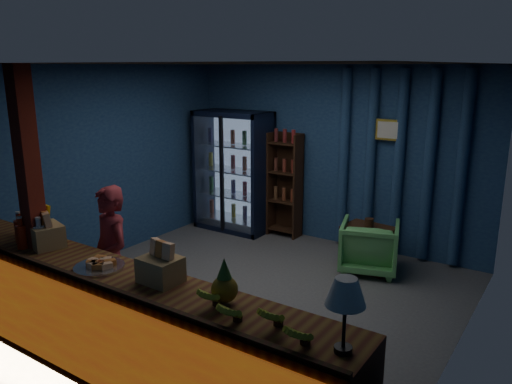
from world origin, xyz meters
TOP-DOWN VIEW (x-y plane):
  - ground at (0.00, 0.00)m, footprint 4.60×4.60m
  - room_walls at (0.00, 0.00)m, footprint 4.60×4.60m
  - counter at (0.00, -1.91)m, footprint 4.40×0.57m
  - support_post at (-1.05, -1.90)m, footprint 0.16×0.16m
  - beverage_cooler at (-1.55, 1.92)m, footprint 1.20×0.62m
  - bottle_shelf at (-0.70, 2.06)m, footprint 0.50×0.28m
  - curtain_folds at (1.00, 2.14)m, footprint 1.74×0.14m
  - framed_picture at (0.85, 2.10)m, footprint 0.36×0.04m
  - shopkeeper at (-0.63, -1.40)m, footprint 0.62×0.49m
  - green_chair at (0.93, 1.42)m, footprint 0.89×0.90m
  - side_table at (0.87, 1.50)m, footprint 0.66×0.51m
  - yellow_sign at (-1.26, -1.74)m, footprint 0.45×0.15m
  - soda_bottles at (-1.10, -1.95)m, footprint 0.41×0.17m
  - snack_box_left at (-0.97, -1.85)m, footprint 0.38×0.34m
  - snack_box_centre at (0.47, -1.83)m, footprint 0.32×0.26m
  - pastry_tray at (-0.15, -1.92)m, footprint 0.42×0.42m
  - banana_bunches at (1.45, -1.98)m, footprint 0.98×0.29m
  - table_lamp at (2.05, -1.95)m, footprint 0.24×0.24m
  - pineapple at (1.10, -1.84)m, footprint 0.19×0.19m

SIDE VIEW (x-z plane):
  - ground at x=0.00m, z-range 0.00..0.00m
  - side_table at x=0.87m, z-range -0.05..0.62m
  - green_chair at x=0.93m, z-range 0.00..0.66m
  - counter at x=0.00m, z-range -0.02..0.97m
  - shopkeeper at x=-0.63m, z-range 0.00..1.48m
  - bottle_shelf at x=-0.70m, z-range -0.01..1.59m
  - beverage_cooler at x=-1.55m, z-range -0.02..1.88m
  - pastry_tray at x=-0.15m, z-range 0.94..1.01m
  - banana_bunches at x=1.45m, z-range 0.95..1.11m
  - snack_box_centre at x=0.47m, z-range 0.90..1.23m
  - snack_box_left at x=-0.97m, z-range 0.90..1.24m
  - soda_bottles at x=-1.10m, z-range 0.92..1.23m
  - pineapple at x=1.10m, z-range 0.92..1.25m
  - yellow_sign at x=-1.26m, z-range 0.95..1.31m
  - support_post at x=-1.05m, z-range 0.00..2.60m
  - curtain_folds at x=1.00m, z-range 0.05..2.55m
  - table_lamp at x=2.05m, z-range 1.08..1.55m
  - room_walls at x=0.00m, z-range -0.73..3.87m
  - framed_picture at x=0.85m, z-range 1.61..1.89m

